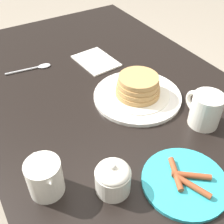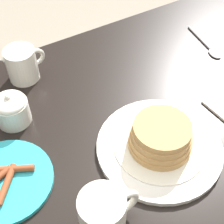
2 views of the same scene
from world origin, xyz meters
The scene contains 7 objects.
dining_table centered at (0.00, 0.00, 0.62)m, with size 1.41×0.82×0.74m.
pancake_plate centered at (-0.02, -0.06, 0.77)m, with size 0.28×0.28×0.08m.
side_plate_bacon centered at (-0.34, 0.03, 0.75)m, with size 0.20×0.20×0.02m.
coffee_mug centered at (-0.21, -0.15, 0.79)m, with size 0.12×0.08×0.10m.
creamer_pitcher centered at (-0.19, 0.31, 0.79)m, with size 0.12×0.08×0.10m.
sugar_bowl centered at (-0.27, 0.18, 0.78)m, with size 0.08×0.08×0.08m.
spoon centered at (0.31, 0.15, 0.75)m, with size 0.04×0.16×0.01m.
Camera 2 is at (-0.33, -0.38, 1.36)m, focal length 55.00 mm.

